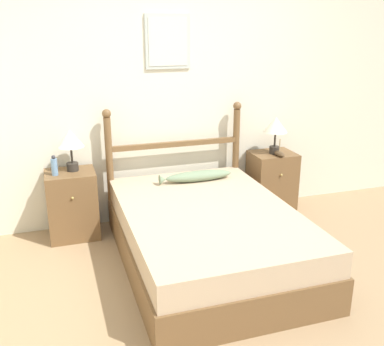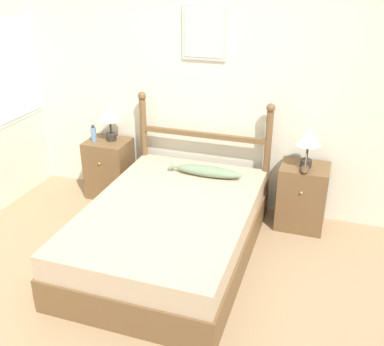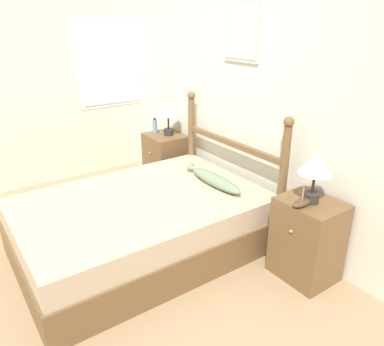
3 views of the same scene
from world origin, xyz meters
TOP-DOWN VIEW (x-y plane):
  - ground_plane at (0.00, 0.00)m, footprint 16.00×16.00m
  - wall_back at (-0.00, 1.73)m, footprint 6.40×0.08m
  - wall_left at (-2.13, 0.03)m, footprint 0.08×6.40m
  - bed at (-0.11, 0.61)m, footprint 1.39×2.03m
  - headboard at (-0.11, 1.59)m, footprint 1.41×0.09m
  - nightstand_left at (-1.16, 1.48)m, footprint 0.45×0.40m
  - nightstand_right at (0.94, 1.48)m, footprint 0.45×0.40m
  - table_lamp_left at (-1.12, 1.52)m, footprint 0.24×0.24m
  - table_lamp_right at (0.94, 1.46)m, footprint 0.24×0.24m
  - bottle at (-1.28, 1.43)m, footprint 0.06×0.06m
  - model_boat at (0.94, 1.36)m, footprint 0.08×0.18m
  - fish_pillow at (0.02, 1.29)m, footprint 0.72×0.15m

SIDE VIEW (x-z plane):
  - ground_plane at x=0.00m, z-range 0.00..0.00m
  - bed at x=-0.11m, z-range 0.00..0.49m
  - nightstand_left at x=-1.16m, z-range 0.00..0.65m
  - nightstand_right at x=0.94m, z-range 0.00..0.65m
  - fish_pillow at x=0.02m, z-range 0.50..0.60m
  - headboard at x=-0.11m, z-range 0.06..1.25m
  - model_boat at x=0.94m, z-range 0.58..0.76m
  - bottle at x=-1.28m, z-range 0.64..0.83m
  - table_lamp_left at x=-1.12m, z-range 0.74..1.12m
  - table_lamp_right at x=0.94m, z-range 0.74..1.12m
  - wall_left at x=-2.13m, z-range 0.00..2.55m
  - wall_back at x=0.00m, z-range 0.00..2.55m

